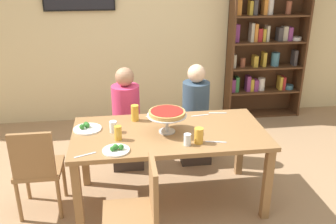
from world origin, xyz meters
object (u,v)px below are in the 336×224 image
(cutlery_fork_near, at_px, (200,115))
(cutlery_knife_near, at_px, (216,142))
(diner_far_right, at_px, (195,121))
(chair_head_west, at_px, (37,167))
(salad_plate_far_diner, at_px, (116,149))
(cutlery_fork_far, at_px, (218,113))
(dining_table, at_px, (169,140))
(water_glass_clear_far, at_px, (187,140))
(cutlery_spare_fork, at_px, (155,116))
(chair_near_left, at_px, (139,209))
(cutlery_knife_far, at_px, (85,155))
(water_glass_clear_near, at_px, (113,127))
(salad_plate_near_diner, at_px, (87,128))
(bookshelf, at_px, (266,40))
(diner_far_left, at_px, (127,125))
(beer_glass_amber_short, at_px, (135,113))
(beer_glass_amber_spare, at_px, (199,136))
(beer_glass_amber_tall, at_px, (118,133))
(deep_dish_pizza_stand, at_px, (167,114))

(cutlery_fork_near, xyz_separation_m, cutlery_knife_near, (0.01, -0.59, 0.00))
(diner_far_right, bearing_deg, chair_head_west, -63.15)
(salad_plate_far_diner, distance_m, cutlery_fork_far, 1.24)
(dining_table, xyz_separation_m, cutlery_fork_near, (0.36, 0.32, 0.09))
(dining_table, bearing_deg, water_glass_clear_far, -68.66)
(cutlery_spare_fork, bearing_deg, chair_near_left, 80.87)
(water_glass_clear_far, xyz_separation_m, cutlery_knife_far, (-0.84, -0.07, -0.05))
(water_glass_clear_near, xyz_separation_m, cutlery_fork_far, (1.05, 0.31, -0.05))
(salad_plate_near_diner, xyz_separation_m, cutlery_knife_near, (1.11, -0.41, -0.01))
(chair_head_west, xyz_separation_m, water_glass_clear_far, (1.30, -0.24, 0.31))
(dining_table, height_order, cutlery_knife_far, cutlery_knife_far)
(diner_far_right, height_order, cutlery_knife_far, diner_far_right)
(chair_near_left, bearing_deg, chair_head_west, 49.87)
(bookshelf, height_order, water_glass_clear_near, bookshelf)
(diner_far_left, xyz_separation_m, cutlery_knife_near, (0.74, -1.01, 0.25))
(chair_head_west, height_order, salad_plate_far_diner, chair_head_west)
(diner_far_left, xyz_separation_m, water_glass_clear_far, (0.49, -1.03, 0.30))
(diner_far_left, bearing_deg, water_glass_clear_far, 25.25)
(beer_glass_amber_short, xyz_separation_m, beer_glass_amber_spare, (0.51, -0.55, -0.01))
(chair_head_west, relative_size, cutlery_fork_far, 4.83)
(beer_glass_amber_short, xyz_separation_m, water_glass_clear_near, (-0.21, -0.24, -0.03))
(diner_far_right, xyz_separation_m, cutlery_knife_far, (-1.13, -1.11, 0.25))
(water_glass_clear_far, xyz_separation_m, cutlery_knife_near, (0.25, 0.02, -0.05))
(beer_glass_amber_short, height_order, cutlery_fork_near, beer_glass_amber_short)
(water_glass_clear_far, bearing_deg, salad_plate_near_diner, 153.59)
(salad_plate_far_diner, height_order, cutlery_knife_far, salad_plate_far_diner)
(beer_glass_amber_spare, distance_m, cutlery_fork_near, 0.61)
(beer_glass_amber_tall, height_order, cutlery_knife_near, beer_glass_amber_tall)
(water_glass_clear_near, bearing_deg, cutlery_spare_fork, 36.67)
(bookshelf, height_order, cutlery_knife_far, bookshelf)
(diner_far_left, distance_m, water_glass_clear_near, 0.76)
(dining_table, distance_m, beer_glass_amber_spare, 0.37)
(bookshelf, bearing_deg, water_glass_clear_near, -137.98)
(salad_plate_near_diner, relative_size, water_glass_clear_near, 2.47)
(chair_near_left, distance_m, cutlery_knife_near, 0.90)
(dining_table, distance_m, beer_glass_amber_tall, 0.50)
(bookshelf, relative_size, diner_far_left, 1.92)
(salad_plate_far_diner, xyz_separation_m, cutlery_spare_fork, (0.39, 0.68, -0.01))
(salad_plate_far_diner, bearing_deg, salad_plate_near_diner, 120.03)
(beer_glass_amber_tall, bearing_deg, cutlery_spare_fork, 52.01)
(chair_head_west, xyz_separation_m, chair_near_left, (0.86, -0.72, 0.00))
(diner_far_right, height_order, beer_glass_amber_spare, diner_far_right)
(beer_glass_amber_short, xyz_separation_m, cutlery_knife_near, (0.66, -0.56, -0.08))
(diner_far_right, bearing_deg, cutlery_knife_far, -45.52)
(salad_plate_far_diner, bearing_deg, dining_table, 33.32)
(dining_table, xyz_separation_m, beer_glass_amber_tall, (-0.46, -0.11, 0.15))
(salad_plate_near_diner, height_order, cutlery_spare_fork, salad_plate_near_diner)
(water_glass_clear_near, bearing_deg, deep_dish_pizza_stand, -7.48)
(beer_glass_amber_tall, relative_size, water_glass_clear_far, 1.29)
(beer_glass_amber_tall, bearing_deg, cutlery_fork_near, 28.02)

